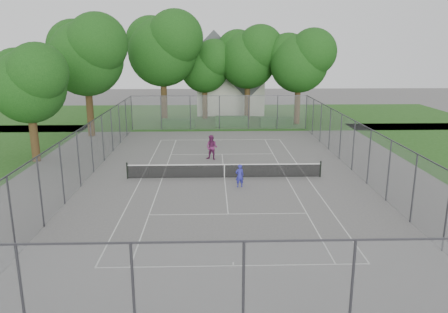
{
  "coord_description": "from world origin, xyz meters",
  "views": [
    {
      "loc": [
        -0.84,
        -27.63,
        8.57
      ],
      "look_at": [
        0.0,
        1.0,
        1.2
      ],
      "focal_mm": 35.0,
      "sensor_mm": 36.0,
      "label": 1
    }
  ],
  "objects_px": {
    "woman_player": "(212,147)",
    "tennis_net": "(224,170)",
    "girl_player": "(240,176)",
    "house": "(230,80)"
  },
  "relations": [
    {
      "from": "house",
      "to": "girl_player",
      "type": "xyz_separation_m",
      "value": [
        -0.68,
        -30.5,
        -3.4
      ]
    },
    {
      "from": "girl_player",
      "to": "woman_player",
      "type": "distance_m",
      "value": 6.93
    },
    {
      "from": "girl_player",
      "to": "woman_player",
      "type": "height_order",
      "value": "woman_player"
    },
    {
      "from": "tennis_net",
      "to": "house",
      "type": "height_order",
      "value": "house"
    },
    {
      "from": "woman_player",
      "to": "girl_player",
      "type": "bearing_deg",
      "value": -51.15
    },
    {
      "from": "house",
      "to": "woman_player",
      "type": "xyz_separation_m",
      "value": [
        -2.38,
        -23.78,
        -3.18
      ]
    },
    {
      "from": "woman_player",
      "to": "tennis_net",
      "type": "bearing_deg",
      "value": -55.59
    },
    {
      "from": "girl_player",
      "to": "tennis_net",
      "type": "bearing_deg",
      "value": -79.64
    },
    {
      "from": "house",
      "to": "girl_player",
      "type": "bearing_deg",
      "value": -91.28
    },
    {
      "from": "tennis_net",
      "to": "girl_player",
      "type": "xyz_separation_m",
      "value": [
        0.88,
        -1.94,
        0.22
      ]
    }
  ]
}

